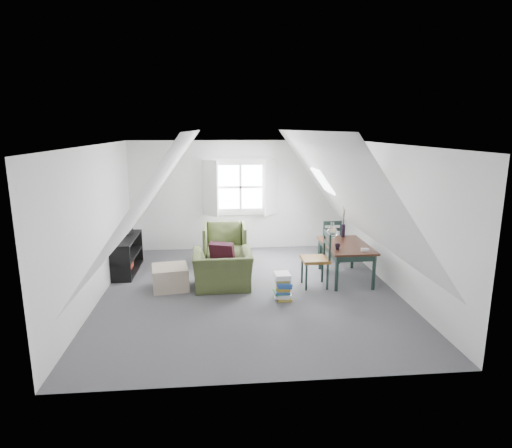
{
  "coord_description": "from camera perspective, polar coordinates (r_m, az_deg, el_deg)",
  "views": [
    {
      "loc": [
        -0.54,
        -6.97,
        2.76
      ],
      "look_at": [
        0.16,
        0.6,
        1.06
      ],
      "focal_mm": 30.0,
      "sensor_mm": 36.0,
      "label": 1
    }
  ],
  "objects": [
    {
      "name": "cup",
      "position": [
        7.73,
        10.79,
        -3.31
      ],
      "size": [
        0.13,
        0.13,
        0.09
      ],
      "primitive_type": "imported",
      "rotation": [
        0.0,
        0.0,
        -0.29
      ],
      "color": "black",
      "rests_on": "dining_table"
    },
    {
      "name": "armchair_far",
      "position": [
        9.08,
        -4.15,
        -5.09
      ],
      "size": [
        0.89,
        0.92,
        0.82
      ],
      "primitive_type": "imported",
      "rotation": [
        0.0,
        0.0,
        -0.01
      ],
      "color": "#414C27",
      "rests_on": "floor"
    },
    {
      "name": "throw_pillow",
      "position": [
        7.64,
        -4.53,
        -3.97
      ],
      "size": [
        0.48,
        0.37,
        0.44
      ],
      "primitive_type": "cube",
      "rotation": [
        0.31,
        0.0,
        -0.33
      ],
      "color": "#3D1020",
      "rests_on": "armchair_near"
    },
    {
      "name": "wall_right",
      "position": [
        7.75,
        17.91,
        0.78
      ],
      "size": [
        0.0,
        5.5,
        5.5
      ],
      "primitive_type": "plane",
      "rotation": [
        1.57,
        0.0,
        -1.57
      ],
      "color": "silver",
      "rests_on": "ground"
    },
    {
      "name": "ceiling",
      "position": [
        6.99,
        -0.89,
        10.51
      ],
      "size": [
        5.5,
        5.5,
        0.0
      ],
      "primitive_type": "plane",
      "rotation": [
        3.14,
        0.0,
        0.0
      ],
      "color": "white",
      "rests_on": "wall_back"
    },
    {
      "name": "paper_box",
      "position": [
        7.72,
        14.32,
        -3.34
      ],
      "size": [
        0.14,
        0.1,
        0.04
      ],
      "primitive_type": "cube",
      "rotation": [
        0.0,
        0.0,
        -0.15
      ],
      "color": "white",
      "rests_on": "dining_table"
    },
    {
      "name": "dining_chair_near",
      "position": [
        7.65,
        8.16,
        -4.56
      ],
      "size": [
        0.46,
        0.46,
        0.99
      ],
      "rotation": [
        0.0,
        0.0,
        -1.28
      ],
      "color": "brown",
      "rests_on": "floor"
    },
    {
      "name": "electronics_box",
      "position": [
        8.91,
        -16.89,
        -0.82
      ],
      "size": [
        0.23,
        0.27,
        0.19
      ],
      "primitive_type": "cube",
      "rotation": [
        0.0,
        0.0,
        -0.28
      ],
      "color": "black",
      "rests_on": "media_shelf"
    },
    {
      "name": "vase_twigs",
      "position": [
        8.58,
        11.54,
        -0.79
      ],
      "size": [
        0.08,
        0.09,
        0.62
      ],
      "rotation": [
        0.0,
        0.0,
        0.34
      ],
      "color": "black",
      "rests_on": "dining_table"
    },
    {
      "name": "ottoman",
      "position": [
        7.71,
        -11.36,
        -7.01
      ],
      "size": [
        0.69,
        0.69,
        0.4
      ],
      "primitive_type": "cube",
      "rotation": [
        0.0,
        0.0,
        0.16
      ],
      "color": "tan",
      "rests_on": "floor"
    },
    {
      "name": "slope_left",
      "position": [
        7.11,
        -13.46,
        4.33
      ],
      "size": [
        3.19,
        5.5,
        4.48
      ],
      "primitive_type": "plane",
      "rotation": [
        0.0,
        2.19,
        0.0
      ],
      "color": "white",
      "rests_on": "wall_left"
    },
    {
      "name": "armchair_near",
      "position": [
        7.69,
        -4.43,
        -8.44
      ],
      "size": [
        1.04,
        0.91,
        0.66
      ],
      "primitive_type": "imported",
      "rotation": [
        0.0,
        0.0,
        3.16
      ],
      "color": "#414C27",
      "rests_on": "floor"
    },
    {
      "name": "demijohn",
      "position": [
        8.42,
        10.09,
        -1.07
      ],
      "size": [
        0.22,
        0.22,
        0.31
      ],
      "rotation": [
        0.0,
        0.0,
        -0.08
      ],
      "color": "silver",
      "rests_on": "dining_table"
    },
    {
      "name": "wall_back",
      "position": [
        9.85,
        -2.09,
        3.82
      ],
      "size": [
        5.0,
        0.0,
        5.0
      ],
      "primitive_type": "plane",
      "rotation": [
        1.57,
        0.0,
        0.0
      ],
      "color": "silver",
      "rests_on": "ground"
    },
    {
      "name": "floor",
      "position": [
        7.51,
        -0.82,
        -8.91
      ],
      "size": [
        5.5,
        5.5,
        0.0
      ],
      "primitive_type": "plane",
      "color": "#49494E",
      "rests_on": "ground"
    },
    {
      "name": "dining_chair_far",
      "position": [
        9.07,
        9.82,
        -2.1
      ],
      "size": [
        0.43,
        0.43,
        0.92
      ],
      "rotation": [
        0.0,
        0.0,
        3.09
      ],
      "color": "brown",
      "rests_on": "floor"
    },
    {
      "name": "dormer_window",
      "position": [
        9.75,
        -2.08,
        4.91
      ],
      "size": [
        1.71,
        0.35,
        1.3
      ],
      "color": "white",
      "rests_on": "wall_back"
    },
    {
      "name": "skylight",
      "position": [
        8.59,
        8.87,
        5.7
      ],
      "size": [
        0.35,
        0.75,
        0.47
      ],
      "primitive_type": "cube",
      "rotation": [
        0.0,
        0.95,
        0.0
      ],
      "color": "white",
      "rests_on": "slope_right"
    },
    {
      "name": "magazine_stack",
      "position": [
        7.13,
        3.62,
        -8.29
      ],
      "size": [
        0.32,
        0.39,
        0.43
      ],
      "rotation": [
        0.0,
        0.0,
        0.28
      ],
      "color": "#B29933",
      "rests_on": "floor"
    },
    {
      "name": "wall_left",
      "position": [
        7.4,
        -20.55,
        0.04
      ],
      "size": [
        0.0,
        5.5,
        5.5
      ],
      "primitive_type": "plane",
      "rotation": [
        1.57,
        0.0,
        1.57
      ],
      "color": "silver",
      "rests_on": "ground"
    },
    {
      "name": "slope_right",
      "position": [
        7.34,
        11.33,
        4.68
      ],
      "size": [
        3.19,
        5.5,
        4.48
      ],
      "primitive_type": "plane",
      "rotation": [
        0.0,
        -2.19,
        0.0
      ],
      "color": "white",
      "rests_on": "wall_right"
    },
    {
      "name": "dining_table",
      "position": [
        8.1,
        11.89,
        -3.27
      ],
      "size": [
        0.8,
        1.33,
        0.67
      ],
      "rotation": [
        0.0,
        0.0,
        -0.01
      ],
      "color": "black",
      "rests_on": "floor"
    },
    {
      "name": "media_shelf",
      "position": [
        8.75,
        -17.08,
        -4.19
      ],
      "size": [
        0.45,
        1.34,
        0.69
      ],
      "rotation": [
        0.0,
        0.0,
        0.02
      ],
      "color": "black",
      "rests_on": "floor"
    },
    {
      "name": "wall_front",
      "position": [
        4.51,
        1.87,
        -6.93
      ],
      "size": [
        5.0,
        0.0,
        5.0
      ],
      "primitive_type": "plane",
      "rotation": [
        -1.57,
        0.0,
        0.0
      ],
      "color": "silver",
      "rests_on": "ground"
    }
  ]
}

